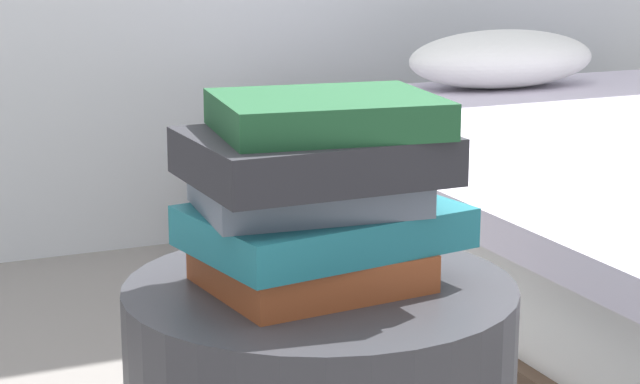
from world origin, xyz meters
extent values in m
ellipsoid|color=white|center=(1.24, 1.54, 0.54)|extent=(0.56, 0.29, 0.16)
cube|color=#994723|center=(-0.01, 0.00, 0.53)|extent=(0.24, 0.21, 0.04)
cube|color=#1E727F|center=(0.01, 0.01, 0.57)|extent=(0.32, 0.24, 0.05)
cube|color=slate|center=(-0.01, 0.01, 0.61)|extent=(0.25, 0.19, 0.04)
cube|color=#28282D|center=(-0.01, 0.00, 0.66)|extent=(0.27, 0.21, 0.05)
cube|color=#1E512D|center=(0.01, 0.00, 0.70)|extent=(0.26, 0.22, 0.04)
camera|label=1|loc=(-0.50, -1.12, 0.90)|focal=64.07mm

